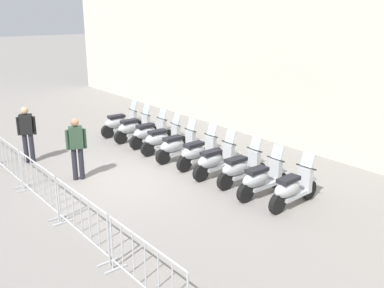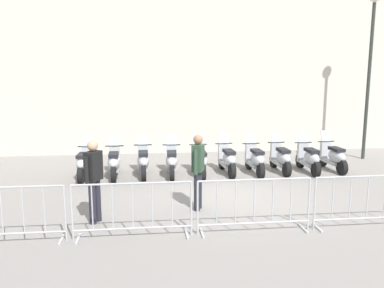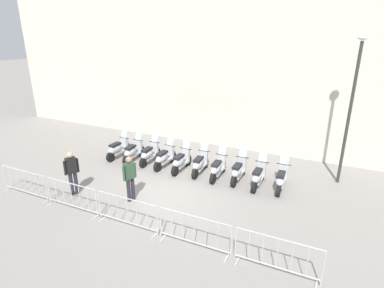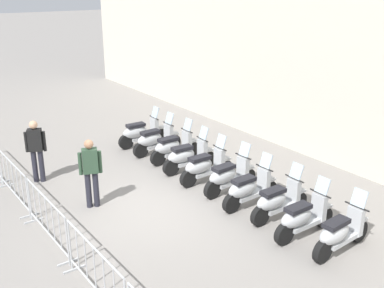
{
  "view_description": "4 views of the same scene",
  "coord_description": "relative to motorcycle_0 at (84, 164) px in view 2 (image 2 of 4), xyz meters",
  "views": [
    {
      "loc": [
        10.72,
        -4.22,
        4.65
      ],
      "look_at": [
        0.67,
        1.72,
        0.96
      ],
      "focal_mm": 41.89,
      "sensor_mm": 36.0,
      "label": 1
    },
    {
      "loc": [
        -0.63,
        -9.56,
        2.97
      ],
      "look_at": [
        -0.98,
        1.64,
        1.05
      ],
      "focal_mm": 36.35,
      "sensor_mm": 36.0,
      "label": 2
    },
    {
      "loc": [
        6.79,
        -8.32,
        5.97
      ],
      "look_at": [
        -0.29,
        2.27,
        1.29
      ],
      "focal_mm": 29.56,
      "sensor_mm": 36.0,
      "label": 3
    },
    {
      "loc": [
        9.52,
        -3.74,
        5.43
      ],
      "look_at": [
        -1.18,
        1.88,
        0.98
      ],
      "focal_mm": 44.37,
      "sensor_mm": 36.0,
      "label": 4
    }
  ],
  "objects": [
    {
      "name": "ground_plane",
      "position": [
        4.17,
        -1.57,
        -0.45
      ],
      "size": [
        120.0,
        120.0,
        0.0
      ],
      "primitive_type": "plane",
      "color": "gray"
    },
    {
      "name": "motorcycle_0",
      "position": [
        0.0,
        0.0,
        0.0
      ],
      "size": [
        0.58,
        1.73,
        1.24
      ],
      "color": "black",
      "rests_on": "ground"
    },
    {
      "name": "motorcycle_1",
      "position": [
        0.86,
        0.14,
        0.0
      ],
      "size": [
        0.66,
        1.72,
        1.24
      ],
      "color": "black",
      "rests_on": "ground"
    },
    {
      "name": "motorcycle_2",
      "position": [
        1.7,
        0.35,
        0.0
      ],
      "size": [
        0.64,
        1.72,
        1.24
      ],
      "color": "black",
      "rests_on": "ground"
    },
    {
      "name": "motorcycle_3",
      "position": [
        2.56,
        0.39,
        0.0
      ],
      "size": [
        0.56,
        1.73,
        1.24
      ],
      "color": "black",
      "rests_on": "ground"
    },
    {
      "name": "motorcycle_4",
      "position": [
        3.43,
        0.47,
        0.0
      ],
      "size": [
        0.62,
        1.72,
        1.24
      ],
      "color": "black",
      "rests_on": "ground"
    },
    {
      "name": "motorcycle_5",
      "position": [
        4.28,
        0.7,
        0.0
      ],
      "size": [
        0.68,
        1.71,
        1.24
      ],
      "color": "black",
      "rests_on": "ground"
    },
    {
      "name": "motorcycle_6",
      "position": [
        5.14,
        0.73,
        0.0
      ],
      "size": [
        0.65,
        1.72,
        1.24
      ],
      "color": "black",
      "rests_on": "ground"
    },
    {
      "name": "motorcycle_7",
      "position": [
        5.98,
        0.97,
        0.0
      ],
      "size": [
        0.62,
        1.72,
        1.24
      ],
      "color": "black",
      "rests_on": "ground"
    },
    {
      "name": "motorcycle_8",
      "position": [
        6.86,
        0.96,
        0.0
      ],
      "size": [
        0.62,
        1.72,
        1.24
      ],
      "color": "black",
      "rests_on": "ground"
    },
    {
      "name": "motorcycle_9",
      "position": [
        7.7,
        1.21,
        0.0
      ],
      "size": [
        0.68,
        1.71,
        1.24
      ],
      "color": "black",
      "rests_on": "ground"
    },
    {
      "name": "barrier_segment_0",
      "position": [
        -0.08,
        -4.59,
        0.07
      ],
      "size": [
        2.21,
        0.74,
        1.07
      ],
      "color": "#B2B5B7",
      "rests_on": "ground"
    },
    {
      "name": "barrier_segment_1",
      "position": [
        2.22,
        -4.25,
        0.07
      ],
      "size": [
        2.21,
        0.74,
        1.07
      ],
      "color": "#B2B5B7",
      "rests_on": "ground"
    },
    {
      "name": "barrier_segment_2",
      "position": [
        4.51,
        -3.92,
        0.07
      ],
      "size": [
        2.21,
        0.74,
        1.07
      ],
      "color": "#B2B5B7",
      "rests_on": "ground"
    },
    {
      "name": "barrier_segment_3",
      "position": [
        6.81,
        -3.58,
        0.07
      ],
      "size": [
        2.21,
        0.74,
        1.07
      ],
      "color": "#B2B5B7",
      "rests_on": "ground"
    },
    {
      "name": "street_lamp",
      "position": [
        9.45,
        3.18,
        3.03
      ],
      "size": [
        0.36,
        0.36,
        5.76
      ],
      "color": "#2D332D",
      "rests_on": "ground"
    },
    {
      "name": "officer_near_row_end",
      "position": [
        3.41,
        -2.62,
        0.53
      ],
      "size": [
        0.29,
        0.54,
        1.73
      ],
      "color": "#23232D",
      "rests_on": "ground"
    },
    {
      "name": "officer_mid_plaza",
      "position": [
        1.29,
        -3.49,
        0.53
      ],
      "size": [
        0.33,
        0.52,
        1.73
      ],
      "color": "#23232D",
      "rests_on": "ground"
    }
  ]
}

